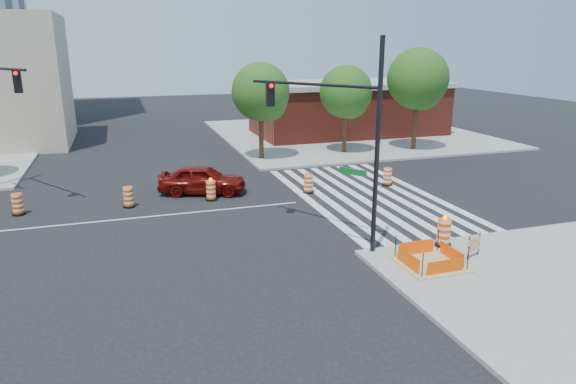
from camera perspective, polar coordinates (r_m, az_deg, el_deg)
name	(u,v)px	position (r m, az deg, el deg)	size (l,w,h in m)	color
ground	(154,216)	(24.75, -14.69, -2.63)	(120.00, 120.00, 0.00)	black
sidewalk_ne	(347,134)	(46.30, 6.59, 6.46)	(22.00, 22.00, 0.15)	gray
crosswalk_east	(366,196)	(27.49, 8.67, -0.40)	(6.75, 13.50, 0.01)	silver
lane_centerline	(154,216)	(24.75, -14.69, -2.62)	(14.00, 0.12, 0.01)	silver
excavation_pit	(430,262)	(19.16, 15.48, -7.55)	(2.20, 2.20, 0.90)	tan
brick_storefront	(348,108)	(45.98, 6.68, 9.22)	(16.50, 8.50, 4.60)	maroon
red_coupe	(202,179)	(27.79, -9.49, 1.40)	(1.85, 4.59, 1.56)	#630B08
signal_pole_se	(339,124)	(19.48, 5.71, 7.49)	(3.42, 5.03, 7.87)	black
pit_drum	(444,233)	(20.83, 16.91, -4.42)	(0.64, 0.64, 1.25)	black
barricade	(474,245)	(20.10, 19.96, -5.51)	(0.73, 0.32, 0.91)	#FF4C05
tree_north_c	(261,95)	(35.04, -2.99, 10.69)	(3.89, 3.89, 6.62)	#382314
tree_north_d	(346,95)	(37.33, 6.47, 10.67)	(3.74, 3.74, 6.35)	#382314
tree_north_e	(418,82)	(39.35, 14.24, 11.74)	(4.44, 4.44, 7.55)	#382314
median_drum_1	(18,205)	(27.16, -27.82, -1.28)	(0.60, 0.60, 1.02)	black
median_drum_2	(129,198)	(26.34, -17.30, -0.61)	(0.60, 0.60, 1.02)	black
median_drum_3	(211,191)	(26.58, -8.56, 0.12)	(0.60, 0.60, 1.18)	black
median_drum_4	(308,184)	(27.61, 2.29, 0.87)	(0.60, 0.60, 1.02)	black
median_drum_5	(388,177)	(29.61, 11.00, 1.63)	(0.60, 0.60, 1.02)	black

